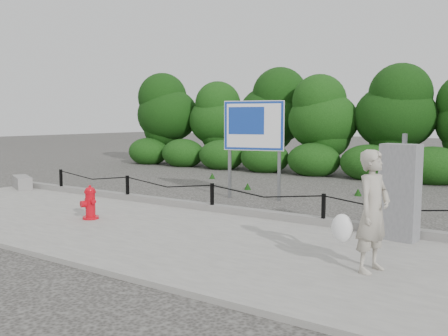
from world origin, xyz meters
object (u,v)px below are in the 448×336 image
pedestrian (371,212)px  advertising_sign (254,130)px  concrete_block (22,182)px  utility_cabinet (400,192)px  fire_hydrant (90,203)px

pedestrian → advertising_sign: 6.13m
concrete_block → advertising_sign: advertising_sign is taller
utility_cabinet → fire_hydrant: bearing=-154.6°
pedestrian → concrete_block: (-10.38, 1.88, -0.60)m
concrete_block → utility_cabinet: size_ratio=0.62×
fire_hydrant → utility_cabinet: size_ratio=0.39×
fire_hydrant → utility_cabinet: bearing=35.0°
utility_cabinet → advertising_sign: advertising_sign is taller
concrete_block → utility_cabinet: bearing=0.0°
utility_cabinet → advertising_sign: 4.90m
advertising_sign → concrete_block: bearing=-171.9°
fire_hydrant → advertising_sign: size_ratio=0.27×
concrete_block → utility_cabinet: (10.29, 0.00, 0.61)m
fire_hydrant → pedestrian: 5.56m
advertising_sign → utility_cabinet: bearing=-44.0°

